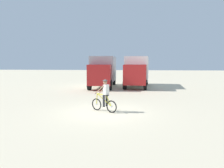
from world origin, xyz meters
TOP-DOWN VIEW (x-y plane):
  - ground_plane at (0.00, 0.00)m, footprint 120.00×120.00m
  - box_truck_grey_hauler at (-1.63, 11.53)m, footprint 2.43×6.76m
  - box_truck_white_box at (2.09, 12.26)m, footprint 3.00×6.94m
  - cyclist_orange_shirt at (0.00, 0.14)m, footprint 1.53×0.93m

SIDE VIEW (x-z plane):
  - ground_plane at x=0.00m, z-range 0.00..0.00m
  - cyclist_orange_shirt at x=0.00m, z-range -0.06..1.76m
  - box_truck_grey_hauler at x=-1.63m, z-range 0.20..3.55m
  - box_truck_white_box at x=2.09m, z-range 0.20..3.55m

